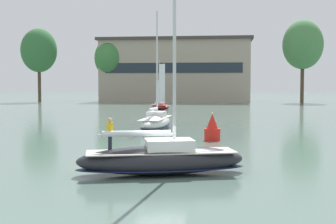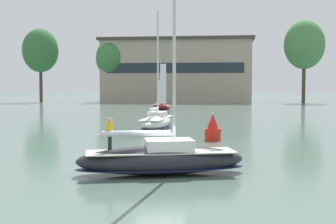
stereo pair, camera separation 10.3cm
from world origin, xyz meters
name	(u,v)px [view 1 (the left image)]	position (x,y,z in m)	size (l,w,h in m)	color
ground_plane	(161,174)	(0.00, 0.00, 0.00)	(400.00, 400.00, 0.00)	slate
waterfront_building	(176,70)	(-8.82, 92.62, 7.83)	(37.44, 13.73, 15.58)	tan
tree_shore_left	(39,51)	(-41.45, 85.68, 12.44)	(8.63, 8.63, 17.77)	#4C3828
tree_shore_center	(303,45)	(21.53, 89.91, 13.57)	(9.42, 9.42, 19.38)	#4C3828
tree_shore_right	(110,58)	(-24.65, 88.62, 10.63)	(7.38, 7.38, 15.19)	brown
sailboat_main	(161,158)	(0.02, 0.01, 0.82)	(9.09, 4.67, 12.04)	#232328
sailboat_moored_near_marina	(156,121)	(-3.61, 22.83, 0.81)	(2.92, 8.80, 11.92)	white
sailboat_moored_far_slip	(160,105)	(-7.79, 56.66, 0.74)	(4.66, 6.34, 8.68)	maroon
channel_buoy	(212,129)	(2.27, 14.47, 0.94)	(1.31, 1.31, 2.34)	red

